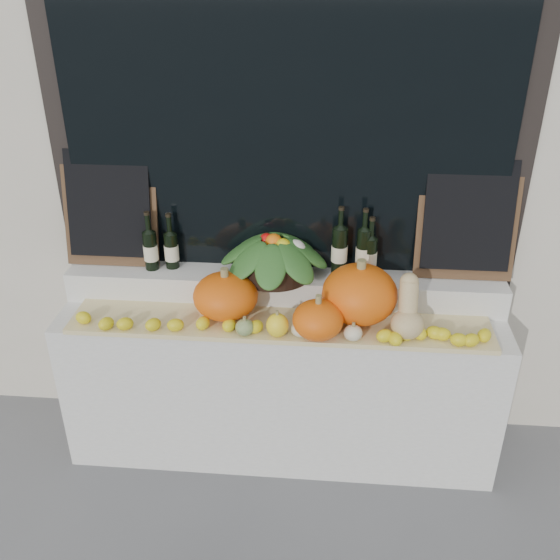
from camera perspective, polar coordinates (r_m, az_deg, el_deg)
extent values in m
cube|color=beige|center=(3.49, 1.23, 23.17)|extent=(7.00, 0.90, 4.50)
cube|color=black|center=(3.10, 0.58, 15.95)|extent=(2.40, 0.04, 2.10)
cube|color=black|center=(3.07, 0.53, 15.83)|extent=(2.20, 0.02, 2.00)
cube|color=silver|center=(3.48, 0.11, -9.31)|extent=(2.30, 0.55, 0.88)
cube|color=silver|center=(3.32, 0.33, -0.59)|extent=(2.30, 0.25, 0.16)
cube|color=tan|center=(3.12, -0.08, -4.12)|extent=(2.10, 0.32, 0.02)
ellipsoid|color=#EC5E0C|center=(3.12, -5.00, -1.45)|extent=(0.35, 0.35, 0.23)
ellipsoid|color=#EC5E0C|center=(3.08, 7.28, -1.29)|extent=(0.40, 0.40, 0.29)
ellipsoid|color=#EC5E0C|center=(2.96, 3.49, -3.66)|extent=(0.31, 0.31, 0.19)
ellipsoid|color=tan|center=(3.03, 11.56, -3.98)|extent=(0.16, 0.16, 0.14)
cylinder|color=tan|center=(3.01, 11.67, -1.71)|extent=(0.09, 0.14, 0.18)
sphere|color=tan|center=(3.01, 11.73, -0.18)|extent=(0.09, 0.09, 0.09)
ellipsoid|color=#2D5B1B|center=(2.99, 3.33, -4.44)|extent=(0.11, 0.11, 0.09)
cylinder|color=olive|center=(2.96, 3.36, -3.53)|extent=(0.02, 0.02, 0.02)
ellipsoid|color=#2D5B1B|center=(3.00, -3.24, -4.34)|extent=(0.09, 0.09, 0.08)
cylinder|color=olive|center=(2.98, -3.27, -3.50)|extent=(0.02, 0.02, 0.02)
ellipsoid|color=beige|center=(2.99, 1.94, -4.48)|extent=(0.10, 0.10, 0.08)
cylinder|color=olive|center=(2.97, 1.95, -3.67)|extent=(0.02, 0.02, 0.02)
ellipsoid|color=yellow|center=(2.98, -0.24, -4.15)|extent=(0.11, 0.11, 0.12)
cylinder|color=olive|center=(2.94, -0.24, -2.99)|extent=(0.02, 0.02, 0.02)
ellipsoid|color=beige|center=(2.98, 6.69, -4.82)|extent=(0.09, 0.09, 0.08)
cylinder|color=olive|center=(2.96, 6.75, -4.03)|extent=(0.02, 0.02, 0.02)
ellipsoid|color=yellow|center=(3.04, 11.20, -4.29)|extent=(0.09, 0.09, 0.10)
cylinder|color=olive|center=(3.01, 11.30, -3.36)|extent=(0.02, 0.02, 0.02)
cylinder|color=black|center=(3.25, -0.56, 1.40)|extent=(0.39, 0.39, 0.11)
cylinder|color=black|center=(3.35, -11.74, 2.65)|extent=(0.07, 0.07, 0.21)
cylinder|color=black|center=(3.29, -12.00, 5.08)|extent=(0.03, 0.03, 0.10)
cylinder|color=beige|center=(3.36, -11.72, 2.49)|extent=(0.08, 0.08, 0.08)
cylinder|color=black|center=(3.27, -12.10, 5.98)|extent=(0.03, 0.03, 0.02)
cylinder|color=black|center=(3.35, -9.89, 2.67)|extent=(0.07, 0.07, 0.19)
cylinder|color=black|center=(3.29, -10.10, 4.96)|extent=(0.03, 0.03, 0.10)
cylinder|color=beige|center=(3.36, -9.88, 2.51)|extent=(0.08, 0.08, 0.08)
cylinder|color=black|center=(3.27, -10.18, 5.86)|extent=(0.03, 0.03, 0.02)
cylinder|color=black|center=(3.23, 5.45, 2.62)|extent=(0.08, 0.08, 0.26)
cylinder|color=black|center=(3.15, 5.60, 5.59)|extent=(0.03, 0.03, 0.10)
cylinder|color=beige|center=(3.23, 5.44, 2.46)|extent=(0.08, 0.08, 0.08)
cylinder|color=black|center=(3.13, 5.65, 6.53)|extent=(0.03, 0.03, 0.02)
cylinder|color=black|center=(3.22, 7.59, 2.45)|extent=(0.07, 0.07, 0.26)
cylinder|color=black|center=(3.15, 7.80, 5.40)|extent=(0.03, 0.03, 0.10)
cylinder|color=beige|center=(3.23, 7.58, 2.29)|extent=(0.08, 0.08, 0.08)
cylinder|color=black|center=(3.13, 7.87, 6.34)|extent=(0.03, 0.03, 0.02)
cylinder|color=black|center=(3.23, 8.18, 2.05)|extent=(0.07, 0.07, 0.22)
cylinder|color=black|center=(3.17, 8.37, 4.61)|extent=(0.03, 0.03, 0.10)
cylinder|color=beige|center=(3.24, 8.17, 1.89)|extent=(0.08, 0.08, 0.08)
cylinder|color=black|center=(3.15, 8.45, 5.55)|extent=(0.03, 0.03, 0.02)
cube|color=#4C331E|center=(3.41, -15.27, 6.34)|extent=(0.50, 0.13, 0.61)
cube|color=black|center=(3.38, -15.41, 6.71)|extent=(0.44, 0.12, 0.55)
cube|color=#4C331E|center=(3.28, 16.77, 5.26)|extent=(0.50, 0.13, 0.61)
cube|color=black|center=(3.25, 16.89, 5.65)|extent=(0.44, 0.12, 0.55)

